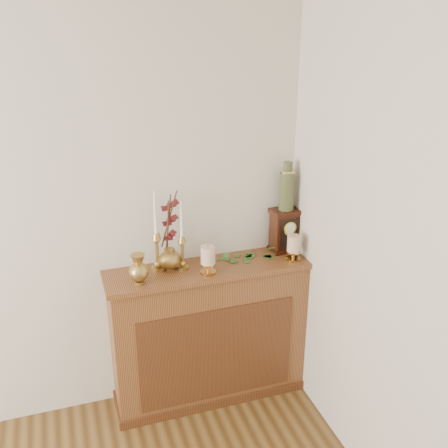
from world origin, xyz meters
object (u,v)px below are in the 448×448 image
object	(u,v)px
ginger_jar	(170,232)
mantel_clock	(285,230)
candlestick_center	(182,247)
bud_vase	(139,270)
ceramic_vase	(287,188)
candlestick_left	(157,245)

from	to	relation	value
ginger_jar	mantel_clock	distance (m)	0.74
ginger_jar	mantel_clock	bearing A→B (deg)	0.08
candlestick_center	bud_vase	size ratio (longest dim) A/B	2.37
candlestick_center	mantel_clock	bearing A→B (deg)	4.64
candlestick_center	ceramic_vase	xyz separation A→B (m)	(0.68, 0.06, 0.27)
candlestick_center	bud_vase	bearing A→B (deg)	-159.43
candlestick_left	ginger_jar	distance (m)	0.11
candlestick_center	ceramic_vase	distance (m)	0.73
candlestick_left	bud_vase	world-z (taller)	candlestick_left
bud_vase	candlestick_center	bearing A→B (deg)	20.57
candlestick_center	bud_vase	distance (m)	0.30
candlestick_left	ceramic_vase	size ratio (longest dim) A/B	1.62
mantel_clock	candlestick_center	bearing A→B (deg)	-179.51
bud_vase	ginger_jar	xyz separation A→B (m)	(0.22, 0.16, 0.13)
candlestick_left	ceramic_vase	xyz separation A→B (m)	(0.82, 0.03, 0.25)
ginger_jar	ceramic_vase	xyz separation A→B (m)	(0.73, 0.00, 0.19)
bud_vase	ginger_jar	world-z (taller)	ginger_jar
ginger_jar	mantel_clock	size ratio (longest dim) A/B	1.79
candlestick_left	bud_vase	xyz separation A→B (m)	(-0.13, -0.13, -0.07)
candlestick_left	ginger_jar	bearing A→B (deg)	14.47
candlestick_left	candlestick_center	world-z (taller)	candlestick_left
mantel_clock	ceramic_vase	distance (m)	0.28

